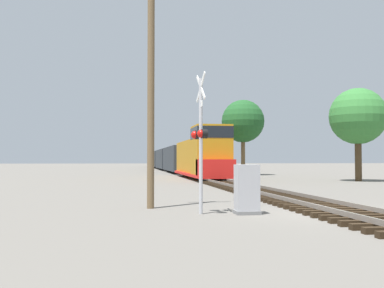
{
  "coord_description": "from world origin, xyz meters",
  "views": [
    {
      "loc": [
        -6.88,
        -13.91,
        1.77
      ],
      "look_at": [
        -3.04,
        12.22,
        2.7
      ],
      "focal_mm": 42.0,
      "sensor_mm": 36.0,
      "label": 1
    }
  ],
  "objects_px": {
    "relay_cabinet": "(247,190)",
    "tree_far_right": "(358,117)",
    "tree_mid_background": "(243,121)",
    "freight_train": "(167,159)",
    "utility_pole": "(151,73)",
    "crossing_signal_near": "(200,136)"
  },
  "relations": [
    {
      "from": "relay_cabinet",
      "to": "freight_train",
      "type": "bearing_deg",
      "value": 87.21
    },
    {
      "from": "crossing_signal_near",
      "to": "tree_mid_background",
      "type": "distance_m",
      "value": 37.65
    },
    {
      "from": "relay_cabinet",
      "to": "tree_mid_background",
      "type": "distance_m",
      "value": 37.67
    },
    {
      "from": "crossing_signal_near",
      "to": "tree_mid_background",
      "type": "height_order",
      "value": "tree_mid_background"
    },
    {
      "from": "crossing_signal_near",
      "to": "tree_far_right",
      "type": "relative_size",
      "value": 0.6
    },
    {
      "from": "tree_far_right",
      "to": "tree_mid_background",
      "type": "xyz_separation_m",
      "value": [
        -5.57,
        15.77,
        0.87
      ]
    },
    {
      "from": "tree_mid_background",
      "to": "freight_train",
      "type": "bearing_deg",
      "value": 104.51
    },
    {
      "from": "freight_train",
      "to": "relay_cabinet",
      "type": "xyz_separation_m",
      "value": [
        -2.98,
        -61.06,
        -1.09
      ]
    },
    {
      "from": "freight_train",
      "to": "tree_far_right",
      "type": "relative_size",
      "value": 11.27
    },
    {
      "from": "tree_far_right",
      "to": "tree_mid_background",
      "type": "relative_size",
      "value": 0.88
    },
    {
      "from": "utility_pole",
      "to": "tree_far_right",
      "type": "relative_size",
      "value": 1.24
    },
    {
      "from": "relay_cabinet",
      "to": "utility_pole",
      "type": "xyz_separation_m",
      "value": [
        -3.01,
        2.15,
        4.14
      ]
    },
    {
      "from": "relay_cabinet",
      "to": "tree_far_right",
      "type": "xyz_separation_m",
      "value": [
        15.02,
        20.29,
        4.53
      ]
    },
    {
      "from": "freight_train",
      "to": "utility_pole",
      "type": "height_order",
      "value": "utility_pole"
    },
    {
      "from": "crossing_signal_near",
      "to": "freight_train",
      "type": "bearing_deg",
      "value": 167.76
    },
    {
      "from": "freight_train",
      "to": "relay_cabinet",
      "type": "relative_size",
      "value": 53.78
    },
    {
      "from": "crossing_signal_near",
      "to": "utility_pole",
      "type": "height_order",
      "value": "utility_pole"
    },
    {
      "from": "relay_cabinet",
      "to": "tree_mid_background",
      "type": "relative_size",
      "value": 0.19
    },
    {
      "from": "freight_train",
      "to": "crossing_signal_near",
      "type": "distance_m",
      "value": 60.99
    },
    {
      "from": "freight_train",
      "to": "tree_mid_background",
      "type": "height_order",
      "value": "tree_mid_background"
    },
    {
      "from": "crossing_signal_near",
      "to": "relay_cabinet",
      "type": "height_order",
      "value": "crossing_signal_near"
    },
    {
      "from": "tree_far_right",
      "to": "tree_mid_background",
      "type": "distance_m",
      "value": 16.75
    }
  ]
}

